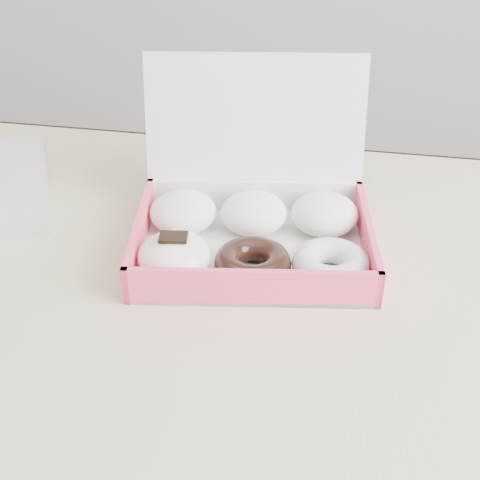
# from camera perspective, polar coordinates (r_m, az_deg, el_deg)

# --- Properties ---
(table) EXTENTS (1.20, 0.80, 0.75)m
(table) POSITION_cam_1_polar(r_m,az_deg,el_deg) (0.77, -3.09, -9.78)
(table) COLOR tan
(table) RESTS_ON ground
(donut_box) EXTENTS (0.30, 0.28, 0.20)m
(donut_box) POSITION_cam_1_polar(r_m,az_deg,el_deg) (0.78, 0.95, 1.38)
(donut_box) COLOR white
(donut_box) RESTS_ON table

